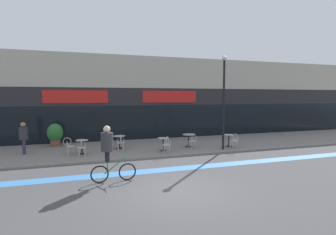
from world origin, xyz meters
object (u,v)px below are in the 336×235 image
(cafe_chair_3_near, at_px, (193,140))
(cyclist_0, at_px, (109,149))
(pedestrian_near_end, at_px, (24,135))
(cafe_chair_1_side, at_px, (108,140))
(cafe_chair_1_near, at_px, (121,141))
(cafe_chair_2_near, at_px, (167,143))
(planter_pot, at_px, (55,134))
(cafe_chair_0_side, at_px, (69,145))
(bistro_table_2, at_px, (163,142))
(cafe_chair_4_near, at_px, (235,140))
(bistro_table_4, at_px, (229,138))
(bistro_table_1, at_px, (119,139))
(lamp_post, at_px, (224,96))
(cafe_chair_0_near, at_px, (82,146))
(bistro_table_3, at_px, (189,138))
(bistro_table_0, at_px, (82,144))

(cafe_chair_3_near, bearing_deg, cyclist_0, 123.46)
(pedestrian_near_end, bearing_deg, cafe_chair_1_side, 163.27)
(cafe_chair_1_near, xyz_separation_m, pedestrian_near_end, (-4.94, 0.67, 0.48))
(cafe_chair_2_near, xyz_separation_m, pedestrian_near_end, (-7.18, 2.10, 0.48))
(planter_pot, height_order, cyclist_0, cyclist_0)
(cafe_chair_0_side, bearing_deg, pedestrian_near_end, 150.48)
(bistro_table_2, bearing_deg, cyclist_0, -128.70)
(cafe_chair_4_near, bearing_deg, cafe_chair_1_near, 77.30)
(bistro_table_4, relative_size, cafe_chair_1_side, 0.80)
(cafe_chair_4_near, bearing_deg, bistro_table_4, 0.28)
(bistro_table_1, height_order, bistro_table_2, bistro_table_1)
(cafe_chair_1_near, bearing_deg, bistro_table_1, 0.87)
(cafe_chair_1_near, xyz_separation_m, lamp_post, (5.59, -1.47, 2.51))
(cafe_chair_1_side, bearing_deg, cafe_chair_4_near, -16.62)
(pedestrian_near_end, bearing_deg, cyclist_0, 108.02)
(cafe_chair_1_near, xyz_separation_m, cafe_chair_2_near, (2.24, -1.43, 0.00))
(lamp_post, relative_size, cyclist_0, 2.53)
(bistro_table_1, relative_size, planter_pot, 0.53)
(bistro_table_1, bearing_deg, bistro_table_4, -13.02)
(cafe_chair_2_near, relative_size, cyclist_0, 0.43)
(cafe_chair_0_side, bearing_deg, cafe_chair_1_near, -1.47)
(planter_pot, bearing_deg, cafe_chair_1_near, -34.67)
(cafe_chair_1_side, distance_m, pedestrian_near_end, 4.34)
(cafe_chair_0_near, distance_m, cafe_chair_1_near, 2.24)
(cafe_chair_4_near, xyz_separation_m, pedestrian_near_end, (-11.29, 2.14, 0.48))
(cafe_chair_3_near, bearing_deg, cafe_chair_2_near, 103.88)
(cafe_chair_2_near, bearing_deg, cyclist_0, 134.63)
(cyclist_0, bearing_deg, bistro_table_3, 42.01)
(bistro_table_0, distance_m, planter_pot, 3.15)
(bistro_table_4, relative_size, cafe_chair_1_near, 0.80)
(cyclist_0, bearing_deg, pedestrian_near_end, 122.99)
(cafe_chair_1_side, distance_m, lamp_post, 7.03)
(planter_pot, height_order, lamp_post, lamp_post)
(bistro_table_1, bearing_deg, lamp_post, -20.59)
(bistro_table_0, relative_size, bistro_table_4, 1.02)
(bistro_table_3, bearing_deg, bistro_table_2, -160.37)
(bistro_table_3, relative_size, cafe_chair_4_near, 0.84)
(cafe_chair_4_near, height_order, lamp_post, lamp_post)
(bistro_table_3, distance_m, cafe_chair_0_near, 6.12)
(bistro_table_3, relative_size, cafe_chair_3_near, 0.84)
(bistro_table_2, xyz_separation_m, cafe_chair_4_near, (4.11, -0.67, 0.01))
(cafe_chair_0_near, height_order, pedestrian_near_end, pedestrian_near_end)
(bistro_table_0, xyz_separation_m, cafe_chair_3_near, (6.08, -0.54, -0.00))
(cafe_chair_1_side, relative_size, cyclist_0, 0.43)
(cafe_chair_0_near, relative_size, cafe_chair_2_near, 1.00)
(cafe_chair_1_near, height_order, cafe_chair_2_near, same)
(bistro_table_3, height_order, cafe_chair_4_near, cafe_chair_4_near)
(bistro_table_0, distance_m, cafe_chair_1_side, 1.68)
(bistro_table_0, relative_size, lamp_post, 0.14)
(bistro_table_0, height_order, cafe_chair_1_near, cafe_chair_1_near)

